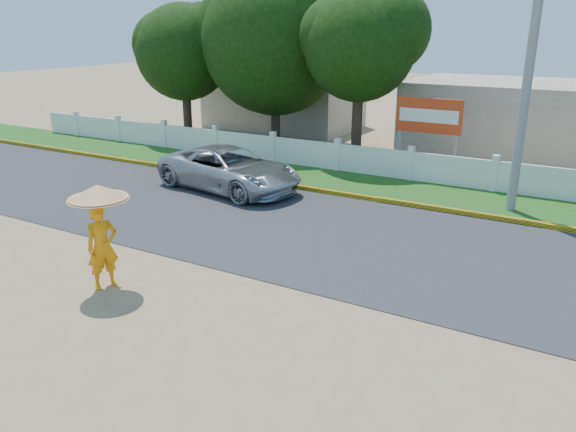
{
  "coord_description": "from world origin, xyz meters",
  "views": [
    {
      "loc": [
        6.18,
        -8.79,
        5.54
      ],
      "look_at": [
        0.0,
        2.0,
        1.3
      ],
      "focal_mm": 35.0,
      "sensor_mm": 36.0,
      "label": 1
    }
  ],
  "objects_px": {
    "billboard": "(429,120)",
    "utility_pole": "(530,62)",
    "vehicle": "(229,169)",
    "monk_with_parasol": "(100,222)"
  },
  "relations": [
    {
      "from": "vehicle",
      "to": "billboard",
      "type": "distance_m",
      "value": 7.81
    },
    {
      "from": "monk_with_parasol",
      "to": "billboard",
      "type": "xyz_separation_m",
      "value": [
        3.21,
        13.24,
        0.6
      ]
    },
    {
      "from": "billboard",
      "to": "vehicle",
      "type": "bearing_deg",
      "value": -134.44
    },
    {
      "from": "vehicle",
      "to": "billboard",
      "type": "relative_size",
      "value": 1.83
    },
    {
      "from": "billboard",
      "to": "utility_pole",
      "type": "bearing_deg",
      "value": -39.45
    },
    {
      "from": "vehicle",
      "to": "monk_with_parasol",
      "type": "bearing_deg",
      "value": -155.33
    },
    {
      "from": "vehicle",
      "to": "billboard",
      "type": "xyz_separation_m",
      "value": [
        5.38,
        5.48,
        1.39
      ]
    },
    {
      "from": "monk_with_parasol",
      "to": "billboard",
      "type": "distance_m",
      "value": 13.63
    },
    {
      "from": "monk_with_parasol",
      "to": "billboard",
      "type": "relative_size",
      "value": 0.8
    },
    {
      "from": "billboard",
      "to": "monk_with_parasol",
      "type": "bearing_deg",
      "value": -103.64
    }
  ]
}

